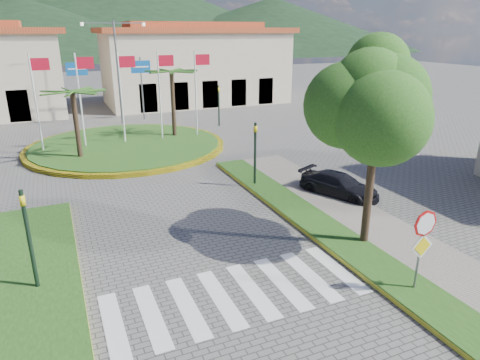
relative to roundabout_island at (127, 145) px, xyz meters
name	(u,v)px	position (x,y,z in m)	size (l,w,h in m)	color
sidewalk_right	(441,282)	(6.00, -20.00, -0.09)	(4.00, 28.00, 0.15)	gray
verge_right	(411,291)	(4.80, -20.00, -0.08)	(1.60, 28.00, 0.18)	#224714
crosswalk	(233,295)	(0.00, -18.00, -0.16)	(8.00, 3.00, 0.01)	silver
roundabout_island	(127,145)	(0.00, 0.00, 0.00)	(12.70, 12.70, 6.00)	yellow
stop_sign	(423,238)	(4.90, -20.04, 1.62)	(0.80, 0.11, 2.65)	slate
deciduous_tree	(379,100)	(5.50, -17.00, 5.01)	(3.60, 3.60, 6.80)	black
traffic_light_left	(28,232)	(-5.20, -15.50, 1.77)	(0.15, 0.18, 3.20)	black
traffic_light_right	(255,148)	(4.50, -10.00, 1.77)	(0.15, 0.18, 3.20)	black
traffic_light_far	(219,101)	(8.00, 4.00, 1.77)	(0.18, 0.15, 3.20)	black
direction_sign_west	(78,80)	(-2.00, 8.97, 3.36)	(1.60, 0.14, 5.20)	slate
direction_sign_east	(141,78)	(3.00, 8.97, 3.36)	(1.60, 0.14, 5.20)	slate
street_lamp_centre	(118,67)	(1.00, 8.00, 4.33)	(4.80, 0.16, 8.00)	slate
building_right	(195,64)	(10.00, 16.00, 3.73)	(19.08, 9.54, 8.05)	beige
hill_far_mid	(99,6)	(15.00, 138.00, 14.83)	(180.00, 180.00, 30.00)	black
hill_far_east	(273,25)	(70.00, 113.00, 8.83)	(120.00, 120.00, 18.00)	black
hill_near_back	(18,27)	(-10.00, 108.00, 7.83)	(110.00, 110.00, 16.00)	black
car_dark_a	(25,113)	(-6.34, 12.75, 0.40)	(1.34, 3.33, 1.13)	black
car_dark_b	(188,103)	(8.19, 12.98, 0.35)	(1.11, 3.17, 1.05)	black
car_side_right	(339,185)	(7.50, -12.72, 0.38)	(1.53, 3.76, 1.09)	black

